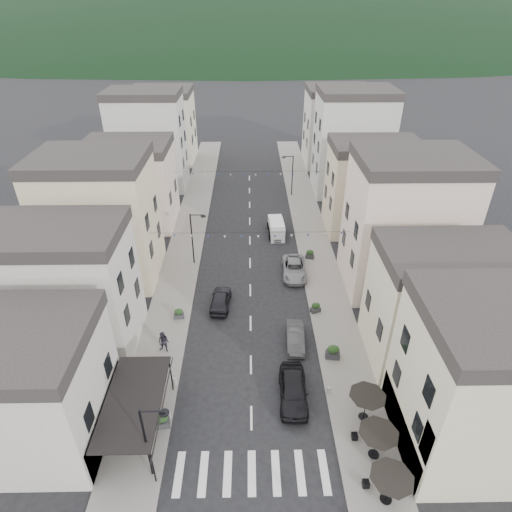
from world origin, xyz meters
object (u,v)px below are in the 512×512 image
(pedestrian_a, at_px, (143,380))
(pedestrian_b, at_px, (164,342))
(delivery_van, at_px, (276,228))
(parked_car_a, at_px, (293,390))
(parked_car_d, at_px, (276,228))
(parked_car_b, at_px, (295,337))
(parked_car_e, at_px, (221,300))
(parked_car_c, at_px, (294,269))

(pedestrian_a, xyz_separation_m, pedestrian_b, (0.89, 3.80, 0.15))
(pedestrian_a, bearing_deg, delivery_van, 60.56)
(parked_car_a, distance_m, parked_car_d, 24.92)
(delivery_van, height_order, pedestrian_b, pedestrian_b)
(parked_car_b, bearing_deg, pedestrian_a, -155.54)
(parked_car_d, relative_size, parked_car_e, 1.15)
(parked_car_b, height_order, parked_car_e, parked_car_e)
(delivery_van, bearing_deg, pedestrian_b, -120.22)
(parked_car_d, relative_size, delivery_van, 1.15)
(parked_car_d, xyz_separation_m, delivery_van, (-0.00, -0.34, 0.28))
(pedestrian_b, bearing_deg, delivery_van, 77.58)
(parked_car_d, relative_size, pedestrian_b, 2.56)
(parked_car_e, height_order, pedestrian_b, pedestrian_b)
(pedestrian_b, bearing_deg, pedestrian_a, -87.99)
(pedestrian_a, bearing_deg, parked_car_e, 58.19)
(parked_car_c, height_order, parked_car_e, parked_car_e)
(parked_car_a, distance_m, parked_car_b, 5.72)
(pedestrian_a, bearing_deg, parked_car_d, 60.88)
(parked_car_b, height_order, delivery_van, delivery_van)
(parked_car_a, relative_size, parked_car_c, 0.96)
(parked_car_d, xyz_separation_m, pedestrian_a, (-11.19, -23.87, 0.22))
(parked_car_d, distance_m, pedestrian_b, 22.56)
(parked_car_d, distance_m, delivery_van, 0.44)
(parked_car_a, relative_size, parked_car_b, 1.23)
(parked_car_c, bearing_deg, parked_car_a, -93.66)
(parked_car_b, bearing_deg, parked_car_a, -94.18)
(parked_car_c, xyz_separation_m, delivery_van, (-1.38, 8.55, 0.27))
(parked_car_a, height_order, parked_car_c, parked_car_a)
(parked_car_d, height_order, delivery_van, delivery_van)
(parked_car_b, bearing_deg, parked_car_e, 144.58)
(parked_car_b, relative_size, parked_car_c, 0.79)
(parked_car_b, relative_size, parked_car_e, 0.95)
(parked_car_e, bearing_deg, pedestrian_b, 58.67)
(parked_car_c, distance_m, parked_car_d, 9.00)
(parked_car_b, distance_m, pedestrian_a, 12.60)
(parked_car_a, height_order, parked_car_e, parked_car_a)
(parked_car_e, bearing_deg, parked_car_c, -140.90)
(delivery_van, bearing_deg, parked_car_c, -83.46)
(delivery_van, height_order, pedestrian_a, delivery_van)
(parked_car_e, height_order, delivery_van, delivery_van)
(parked_car_e, bearing_deg, parked_car_a, 122.47)
(parked_car_e, bearing_deg, parked_car_b, 145.86)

